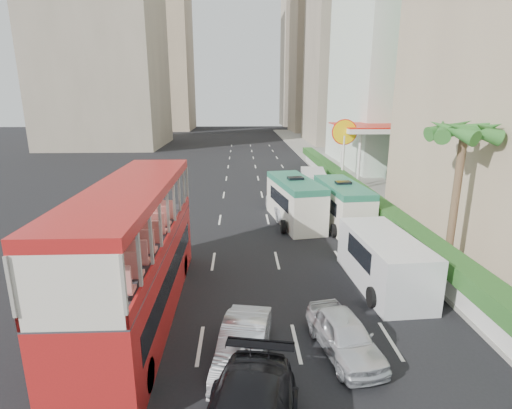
{
  "coord_description": "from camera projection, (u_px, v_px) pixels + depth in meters",
  "views": [
    {
      "loc": [
        -2.22,
        -13.59,
        7.96
      ],
      "look_at": [
        -1.5,
        4.0,
        3.2
      ],
      "focal_mm": 28.0,
      "sensor_mm": 36.0,
      "label": 1
    }
  ],
  "objects": [
    {
      "name": "palm_tree",
      "position": [
        455.0,
        199.0,
        18.55
      ],
      "size": [
        0.36,
        0.36,
        6.4
      ],
      "primitive_type": "cylinder",
      "color": "brown",
      "rests_on": "sidewalk"
    },
    {
      "name": "double_decker_bus",
      "position": [
        136.0,
        253.0,
        14.37
      ],
      "size": [
        2.5,
        11.0,
        5.06
      ],
      "primitive_type": "cube",
      "color": "#B11B1A",
      "rests_on": "ground"
    },
    {
      "name": "car_silver_lane_a",
      "position": [
        243.0,
        363.0,
        12.31
      ],
      "size": [
        2.01,
        4.09,
        1.29
      ],
      "primitive_type": "imported",
      "rotation": [
        0.0,
        0.0,
        -0.17
      ],
      "color": "silver",
      "rests_on": "ground"
    },
    {
      "name": "panel_van_near",
      "position": [
        384.0,
        261.0,
        17.15
      ],
      "size": [
        2.61,
        5.78,
        2.26
      ],
      "primitive_type": "cube",
      "rotation": [
        0.0,
        0.0,
        0.06
      ],
      "color": "silver",
      "rests_on": "ground"
    },
    {
      "name": "car_silver_lane_b",
      "position": [
        343.0,
        352.0,
        12.86
      ],
      "size": [
        2.19,
        3.95,
        1.27
      ],
      "primitive_type": "imported",
      "rotation": [
        0.0,
        0.0,
        0.19
      ],
      "color": "silver",
      "rests_on": "ground"
    },
    {
      "name": "minibus_near",
      "position": [
        295.0,
        201.0,
        25.84
      ],
      "size": [
        3.23,
        6.72,
        2.86
      ],
      "primitive_type": "cube",
      "rotation": [
        0.0,
        0.0,
        0.17
      ],
      "color": "silver",
      "rests_on": "ground"
    },
    {
      "name": "tower_far_b",
      "position": [
        308.0,
        52.0,
        111.03
      ],
      "size": [
        14.0,
        14.0,
        40.0
      ],
      "primitive_type": "cube",
      "color": "tan",
      "rests_on": "ground"
    },
    {
      "name": "ground_plane",
      "position": [
        299.0,
        312.0,
        15.27
      ],
      "size": [
        200.0,
        200.0,
        0.0
      ],
      "primitive_type": "plane",
      "color": "black",
      "rests_on": "ground"
    },
    {
      "name": "panel_van_far",
      "position": [
        313.0,
        183.0,
        33.47
      ],
      "size": [
        2.57,
        5.09,
        1.95
      ],
      "primitive_type": "cube",
      "rotation": [
        0.0,
        0.0,
        -0.13
      ],
      "color": "silver",
      "rests_on": "ground"
    },
    {
      "name": "minibus_far",
      "position": [
        342.0,
        205.0,
        25.11
      ],
      "size": [
        2.56,
        6.33,
        2.74
      ],
      "primitive_type": "cube",
      "rotation": [
        0.0,
        0.0,
        0.08
      ],
      "color": "silver",
      "rests_on": "ground"
    },
    {
      "name": "van_asset",
      "position": [
        289.0,
        216.0,
        27.66
      ],
      "size": [
        3.09,
        5.59,
        1.48
      ],
      "primitive_type": "imported",
      "rotation": [
        0.0,
        0.0,
        0.12
      ],
      "color": "silver",
      "rests_on": "ground"
    },
    {
      "name": "sidewalk",
      "position": [
        353.0,
        179.0,
        39.71
      ],
      "size": [
        6.0,
        120.0,
        0.18
      ],
      "primitive_type": "cube",
      "color": "#99968C",
      "rests_on": "ground"
    },
    {
      "name": "tower_left_b",
      "position": [
        156.0,
        32.0,
        95.22
      ],
      "size": [
        16.0,
        16.0,
        46.0
      ],
      "primitive_type": "cube",
      "color": "tan",
      "rests_on": "ground"
    },
    {
      "name": "tower_far_a",
      "position": [
        324.0,
        32.0,
        89.29
      ],
      "size": [
        14.0,
        14.0,
        44.0
      ],
      "primitive_type": "cube",
      "color": "tan",
      "rests_on": "ground"
    },
    {
      "name": "kerb_wall",
      "position": [
        357.0,
        201.0,
        28.84
      ],
      "size": [
        0.3,
        44.0,
        1.0
      ],
      "primitive_type": "cube",
      "color": "silver",
      "rests_on": "sidewalk"
    },
    {
      "name": "hedge",
      "position": [
        357.0,
        190.0,
        28.62
      ],
      "size": [
        1.1,
        44.0,
        0.7
      ],
      "primitive_type": "cube",
      "color": "#2D6626",
      "rests_on": "kerb_wall"
    },
    {
      "name": "shell_station",
      "position": [
        371.0,
        155.0,
        37.13
      ],
      "size": [
        6.5,
        8.0,
        5.5
      ],
      "primitive_type": "cube",
      "color": "silver",
      "rests_on": "ground"
    }
  ]
}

